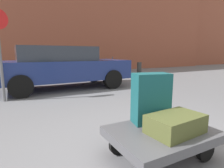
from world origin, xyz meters
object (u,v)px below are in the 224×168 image
bollard_kerb_near (94,70)px  suitcase_olive_front_left (175,124)px  suitcase_teal_rear_right (151,98)px  bollard_kerb_mid (115,69)px  parked_car (63,66)px  luggage_cart (161,136)px  bollard_kerb_far (139,68)px  bicycle_leaning (108,66)px

bollard_kerb_near → suitcase_olive_front_left: bearing=-106.0°
suitcase_teal_rear_right → bollard_kerb_mid: 8.10m
suitcase_olive_front_left → parked_car: parked_car is taller
suitcase_teal_rear_right → bollard_kerb_mid: bearing=77.6°
luggage_cart → suitcase_olive_front_left: bearing=-59.1°
luggage_cart → bollard_kerb_far: 9.18m
bicycle_leaning → bollard_kerb_far: bicycle_leaning is taller
parked_car → suitcase_teal_rear_right: bearing=-89.8°
luggage_cart → bicycle_leaning: bicycle_leaning is taller
bollard_kerb_near → bollard_kerb_mid: 1.26m
suitcase_teal_rear_right → bollard_kerb_far: size_ratio=0.93×
luggage_cart → suitcase_teal_rear_right: 0.45m
suitcase_olive_front_left → bollard_kerb_mid: bearing=61.3°
bollard_kerb_far → bollard_kerb_near: bearing=180.0°
bicycle_leaning → bollard_kerb_near: size_ratio=2.48×
parked_car → bollard_kerb_near: bearing=50.3°
luggage_cart → bicycle_leaning: 10.58m
luggage_cart → parked_car: 4.85m
luggage_cart → bollard_kerb_mid: size_ratio=1.73×
bollard_kerb_far → bollard_kerb_mid: bearing=180.0°
bollard_kerb_far → bicycle_leaning: bearing=115.0°
luggage_cart → suitcase_teal_rear_right: (0.03, 0.24, 0.38)m
bollard_kerb_near → bollard_kerb_far: bearing=0.0°
bollard_kerb_mid → bollard_kerb_far: size_ratio=1.00×
luggage_cart → bollard_kerb_far: bearing=55.2°
bollard_kerb_near → suitcase_teal_rear_right: bearing=-107.0°
luggage_cart → parked_car: (0.02, 4.83, 0.49)m
suitcase_olive_front_left → bollard_kerb_mid: bollard_kerb_mid is taller
bollard_kerb_near → bollard_kerb_mid: size_ratio=1.00×
suitcase_olive_front_left → bollard_kerb_mid: 8.41m
luggage_cart → bollard_kerb_mid: bollard_kerb_mid is taller
bollard_kerb_far → luggage_cart: bearing=-124.8°
suitcase_olive_front_left → bollard_kerb_mid: size_ratio=0.90×
luggage_cart → bollard_kerb_near: bearing=73.2°
parked_car → bollard_kerb_near: 3.54m
suitcase_olive_front_left → suitcase_teal_rear_right: size_ratio=0.98×
luggage_cart → parked_car: bearing=89.8°
suitcase_olive_front_left → bollard_kerb_near: size_ratio=0.90×
bollard_kerb_near → luggage_cart: bearing=-106.8°
suitcase_teal_rear_right → bollard_kerb_mid: suitcase_teal_rear_right is taller
luggage_cart → bollard_kerb_far: (5.23, 7.54, 0.07)m
bollard_kerb_far → suitcase_teal_rear_right: bearing=-125.5°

